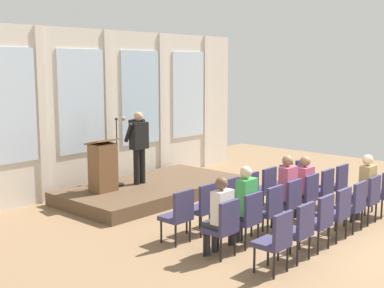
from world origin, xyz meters
name	(u,v)px	position (x,y,z in m)	size (l,w,h in m)	color
ground_plane	(339,241)	(0.00, 0.00, 0.00)	(15.86, 15.86, 0.00)	#846647
rear_partition	(113,109)	(0.05, 6.09, 1.96)	(9.20, 0.14, 3.86)	silver
stage_platform	(152,190)	(0.00, 4.68, 0.15)	(4.27, 2.25, 0.30)	brown
speaker	(138,142)	(-0.21, 4.89, 1.27)	(0.51, 0.69, 1.67)	black
mic_stand	(117,171)	(-0.64, 5.15, 0.63)	(0.28, 0.28, 1.56)	black
lectern	(103,166)	(-1.21, 4.94, 0.85)	(0.60, 0.48, 1.16)	brown
chair_r0_c0	(179,213)	(-1.94, 1.99, 0.53)	(0.46, 0.44, 0.94)	black
chair_r0_c1	(204,205)	(-1.30, 1.99, 0.53)	(0.46, 0.44, 0.94)	black
chair_r0_c2	(226,199)	(-0.65, 1.99, 0.53)	(0.46, 0.44, 0.94)	black
chair_r0_c3	(246,192)	(0.00, 1.99, 0.53)	(0.46, 0.44, 0.94)	black
chair_r0_c4	(265,187)	(0.65, 1.99, 0.53)	(0.46, 0.44, 0.94)	black
chair_r0_c5	(281,181)	(1.30, 1.99, 0.53)	(0.46, 0.44, 0.94)	black
chair_r0_c6	(297,177)	(1.94, 1.99, 0.53)	(0.46, 0.44, 0.94)	black
chair_r1_c0	(224,225)	(-1.94, 1.02, 0.53)	(0.46, 0.44, 0.94)	black
audience_r1_c0	(220,212)	(-1.94, 1.11, 0.72)	(0.36, 0.39, 1.30)	#2D2D33
chair_r1_c1	(248,216)	(-1.30, 1.02, 0.53)	(0.46, 0.44, 0.94)	black
audience_r1_c1	(244,202)	(-1.30, 1.10, 0.76)	(0.36, 0.39, 1.38)	#2D2D33
chair_r1_c2	(269,208)	(-0.65, 1.02, 0.53)	(0.46, 0.44, 0.94)	black
chair_r1_c3	(289,201)	(0.00, 1.02, 0.53)	(0.46, 0.44, 0.94)	black
audience_r1_c3	(285,188)	(0.00, 1.10, 0.77)	(0.36, 0.39, 1.39)	#2D2D33
chair_r1_c4	(306,194)	(0.65, 1.02, 0.53)	(0.46, 0.44, 0.94)	black
audience_r1_c4	(303,185)	(0.65, 1.11, 0.71)	(0.36, 0.39, 1.28)	#2D2D33
chair_r1_c5	(322,188)	(1.30, 1.02, 0.53)	(0.46, 0.44, 0.94)	black
chair_r1_c6	(337,183)	(1.94, 1.02, 0.53)	(0.46, 0.44, 0.94)	black
chair_r2_c0	(276,239)	(-1.94, 0.06, 0.53)	(0.46, 0.44, 0.94)	black
chair_r2_c1	(299,228)	(-1.30, 0.06, 0.53)	(0.46, 0.44, 0.94)	black
chair_r2_c2	(319,219)	(-0.65, 0.06, 0.53)	(0.46, 0.44, 0.94)	black
chair_r2_c3	(337,211)	(0.00, 0.06, 0.53)	(0.46, 0.44, 0.94)	black
chair_r2_c4	(354,203)	(0.65, 0.06, 0.53)	(0.46, 0.44, 0.94)	black
chair_r2_c5	(368,196)	(1.30, 0.06, 0.53)	(0.46, 0.44, 0.94)	black
audience_r2_c5	(365,185)	(1.30, 0.14, 0.75)	(0.36, 0.39, 1.34)	#2D2D33
chair_r2_c6	(382,190)	(1.94, 0.06, 0.53)	(0.46, 0.44, 0.94)	black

